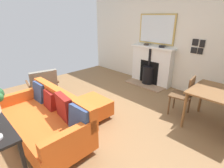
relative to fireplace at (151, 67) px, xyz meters
The scene contains 12 objects.
ground_plane 2.67m from the fireplace, ahead, with size 5.65×5.67×0.01m, color olive.
wall_left 0.92m from the fireplace, 135.92° to the left, with size 0.12×5.67×2.75m, color silver.
fireplace is the anchor object (origin of this frame).
mirror_over_mantel 1.10m from the fireplace, behind, with size 0.04×1.12×0.82m.
mantel_bowl_near 0.70m from the fireplace, 97.90° to the right, with size 0.15×0.15×0.05m.
mantel_bowl_far 0.71m from the fireplace, 97.12° to the left, with size 0.16×0.16×0.05m.
sofa 3.40m from the fireplace, ahead, with size 0.87×1.82×0.81m.
ottoman 2.54m from the fireplace, ahead, with size 0.68×0.69×0.39m.
armchair_accent 3.05m from the fireplace, 22.98° to the right, with size 0.77×0.71×0.79m.
dining_table 2.37m from the fireplace, 62.79° to the left, with size 0.91×0.86×0.73m.
dining_chair_near_fireplace 1.88m from the fireplace, 55.14° to the left, with size 0.45×0.45×0.85m.
photo_gallery_row 1.41m from the fireplace, 96.68° to the left, with size 0.02×0.30×0.35m.
Camera 1 is at (1.74, 2.56, 1.97)m, focal length 27.87 mm.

